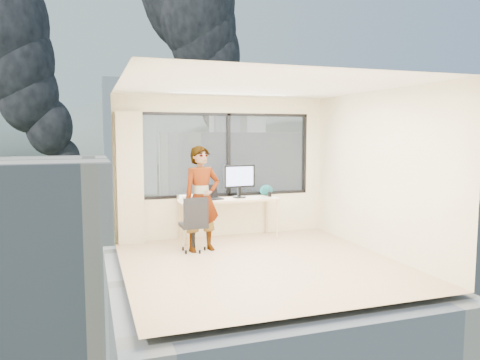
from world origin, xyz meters
name	(u,v)px	position (x,y,z in m)	size (l,w,h in m)	color
floor	(261,263)	(0.00, 0.00, 0.00)	(4.00, 4.00, 0.01)	#D0A987
ceiling	(262,86)	(0.00, 0.00, 2.60)	(4.00, 4.00, 0.01)	white
wall_front	(330,194)	(0.00, -2.00, 1.30)	(4.00, 0.01, 2.60)	beige
wall_left	(121,181)	(-2.00, 0.00, 1.30)	(0.01, 4.00, 2.60)	beige
wall_right	(378,173)	(2.00, 0.00, 1.30)	(0.01, 4.00, 2.60)	beige
window_wall	(226,155)	(0.05, 2.00, 1.52)	(3.30, 0.16, 1.55)	black
curtain	(130,178)	(-1.72, 1.88, 1.15)	(0.45, 0.14, 2.30)	beige
desk	(229,219)	(0.00, 1.66, 0.38)	(1.80, 0.60, 0.75)	beige
chair	(193,223)	(-0.80, 1.00, 0.46)	(0.47, 0.47, 0.93)	black
person	(202,199)	(-0.66, 1.01, 0.86)	(0.63, 0.41, 1.72)	#2D2D33
monitor	(239,181)	(0.23, 1.72, 1.06)	(0.61, 0.13, 0.61)	black
game_console	(187,197)	(-0.72, 1.86, 0.79)	(0.30, 0.25, 0.07)	white
laptop	(212,193)	(-0.32, 1.63, 0.87)	(0.36, 0.38, 0.23)	black
cellphone	(207,199)	(-0.43, 1.61, 0.76)	(0.11, 0.05, 0.01)	black
pen_cup	(270,194)	(0.80, 1.65, 0.79)	(0.07, 0.07, 0.09)	black
handbag	(266,190)	(0.80, 1.82, 0.85)	(0.26, 0.13, 0.20)	#0C4248
exterior_ground	(99,193)	(0.00, 120.00, -14.00)	(400.00, 400.00, 0.04)	#515B3D
near_bldg_b	(237,210)	(12.00, 38.00, -6.00)	(14.00, 13.00, 16.00)	silver
near_bldg_c	(448,248)	(30.00, 28.00, -9.00)	(12.00, 10.00, 10.00)	beige
far_tower_b	(129,137)	(8.00, 120.00, 1.00)	(13.00, 13.00, 30.00)	silver
far_tower_c	(237,142)	(45.00, 140.00, -1.00)	(15.00, 15.00, 26.00)	silver
hill_b	(232,155)	(100.00, 320.00, -14.00)	(300.00, 220.00, 96.00)	slate
tree_b	(213,334)	(4.00, 18.00, -9.50)	(7.60, 7.60, 9.00)	#1B521E
tree_c	(314,229)	(22.00, 40.00, -9.00)	(8.40, 8.40, 10.00)	#1B521E
smoke_plume_a	(58,13)	(-10.00, 150.00, 39.00)	(40.00, 24.00, 90.00)	black
smoke_plume_b	(237,70)	(55.00, 170.00, 27.00)	(30.00, 18.00, 70.00)	black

